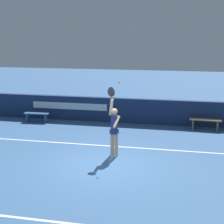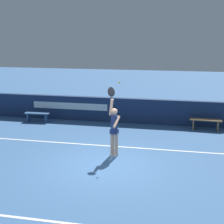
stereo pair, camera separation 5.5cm
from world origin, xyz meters
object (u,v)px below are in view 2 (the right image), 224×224
courtside_bench_near (37,115)px  tennis_ball (119,83)px  tennis_player (114,128)px  courtside_bench_far (206,122)px

courtside_bench_near → tennis_ball: bearing=-38.3°
tennis_player → courtside_bench_far: size_ratio=1.75×
courtside_bench_near → courtside_bench_far: 8.22m
tennis_player → courtside_bench_near: 6.19m
tennis_ball → courtside_bench_near: size_ratio=0.05×
tennis_player → tennis_ball: tennis_ball is taller
tennis_ball → courtside_bench_near: tennis_ball is taller
tennis_ball → courtside_bench_near: (-4.93, 3.90, -2.35)m
tennis_player → courtside_bench_far: 5.46m
courtside_bench_far → tennis_player: bearing=-129.9°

